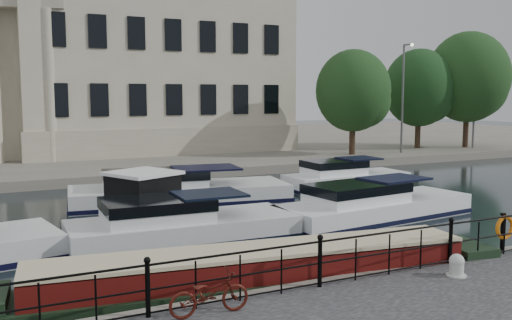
{
  "coord_description": "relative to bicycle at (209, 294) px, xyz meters",
  "views": [
    {
      "loc": [
        -6.93,
        -12.86,
        4.91
      ],
      "look_at": [
        0.5,
        2.0,
        3.0
      ],
      "focal_mm": 40.0,
      "sensor_mm": 36.0,
      "label": 1
    }
  ],
  "objects": [
    {
      "name": "railing",
      "position": [
        2.88,
        0.43,
        0.22
      ],
      "size": [
        24.14,
        0.14,
        1.22
      ],
      "color": "black",
      "rests_on": "near_quay"
    },
    {
      "name": "life_ring_post",
      "position": [
        8.96,
        0.52,
        0.26
      ],
      "size": [
        0.68,
        0.19,
        1.11
      ],
      "color": "black",
      "rests_on": "near_quay"
    },
    {
      "name": "lamp_posts",
      "position": [
        28.88,
        23.38,
        3.81
      ],
      "size": [
        8.24,
        1.55,
        8.07
      ],
      "color": "#59595B",
      "rests_on": "far_bank"
    },
    {
      "name": "ground_plane",
      "position": [
        2.88,
        2.68,
        -0.98
      ],
      "size": [
        160.0,
        160.0,
        0.0
      ],
      "primitive_type": "plane",
      "color": "black",
      "rests_on": "ground"
    },
    {
      "name": "civic_building",
      "position": [
        1.88,
        37.39,
        6.05
      ],
      "size": [
        53.55,
        31.84,
        16.85
      ],
      "color": "#ADA38C",
      "rests_on": "far_bank"
    },
    {
      "name": "mooring_bollard",
      "position": [
        6.26,
        -0.39,
        -0.18
      ],
      "size": [
        0.48,
        0.48,
        0.55
      ],
      "color": "#B6B5B1",
      "rests_on": "near_quay"
    },
    {
      "name": "far_bank",
      "position": [
        2.88,
        41.68,
        -0.71
      ],
      "size": [
        120.0,
        42.0,
        0.55
      ],
      "primitive_type": "cube",
      "color": "#6B665B",
      "rests_on": "ground_plane"
    },
    {
      "name": "narrowboat",
      "position": [
        2.01,
        1.89,
        -0.62
      ],
      "size": [
        13.65,
        3.52,
        1.5
      ],
      "rotation": [
        0.0,
        0.0,
        -0.13
      ],
      "color": "black",
      "rests_on": "ground_plane"
    },
    {
      "name": "trees",
      "position": [
        28.85,
        24.49,
        4.6
      ],
      "size": [
        17.97,
        7.53,
        9.53
      ],
      "color": "black",
      "rests_on": "far_bank"
    },
    {
      "name": "cabin_cruisers",
      "position": [
        3.88,
        10.4,
        -0.62
      ],
      "size": [
        27.36,
        10.99,
        1.99
      ],
      "color": "silver",
      "rests_on": "ground_plane"
    },
    {
      "name": "harbour_hut",
      "position": [
        1.48,
        10.18,
        -0.03
      ],
      "size": [
        3.77,
        3.52,
        2.19
      ],
      "rotation": [
        0.0,
        0.0,
        0.43
      ],
      "color": "#6B665B",
      "rests_on": "ground_plane"
    },
    {
      "name": "bicycle",
      "position": [
        0.0,
        0.0,
        0.0
      ],
      "size": [
        1.68,
        0.65,
        0.87
      ],
      "primitive_type": "imported",
      "rotation": [
        0.0,
        0.0,
        1.53
      ],
      "color": "#3F110B",
      "rests_on": "near_quay"
    }
  ]
}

